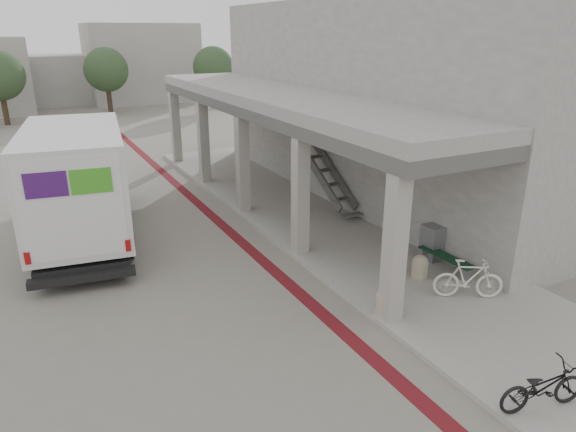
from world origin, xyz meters
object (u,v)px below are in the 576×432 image
fedex_truck (79,177)px  bicycle_black (542,387)px  bench (446,260)px  bicycle_cream (468,279)px  utility_cabinet (432,242)px

fedex_truck → bicycle_black: (5.52, -11.75, -1.31)m
bench → bicycle_cream: bicycle_cream is taller
bench → utility_cabinet: 0.75m
utility_cabinet → bicycle_cream: bearing=-111.2°
bicycle_cream → utility_cabinet: bearing=10.3°
utility_cabinet → bicycle_cream: bicycle_cream is taller
fedex_truck → utility_cabinet: bearing=-30.8°
utility_cabinet → bicycle_black: size_ratio=0.61×
bench → bicycle_cream: (-0.60, -1.32, 0.20)m
bicycle_black → bicycle_cream: bicycle_cream is taller
utility_cabinet → bicycle_black: (-2.50, -5.29, -0.06)m
bicycle_black → bicycle_cream: size_ratio=0.98×
bench → utility_cabinet: bearing=73.7°
fedex_truck → bicycle_cream: size_ratio=5.25×
bench → bicycle_black: bicycle_black is taller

